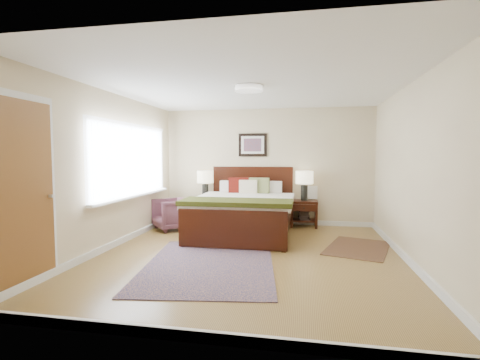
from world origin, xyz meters
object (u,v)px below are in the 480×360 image
Objects in this scene: nightstand_right at (304,211)px; nightstand_left at (205,204)px; lamp_left at (205,179)px; bed at (244,205)px; lamp_right at (304,180)px; rug_persian at (210,264)px; armchair at (172,214)px.

nightstand_left is at bearing -179.79° from nightstand_right.
bed is at bearing -41.23° from lamp_left.
lamp_right is 3.24m from rug_persian.
armchair is at bearing -164.31° from nightstand_right.
bed reaches higher than rug_persian.
bed is 1.49m from lamp_right.
nightstand_right is at bearing -90.00° from lamp_right.
bed is 1.35m from nightstand_left.
bed reaches higher than nightstand_left.
bed is at bearing -141.43° from lamp_right.
nightstand_left is (-1.02, 0.87, -0.14)m from bed.
bed is 0.94× the size of rug_persian.
rug_persian is (0.87, -2.82, -0.97)m from lamp_left.
nightstand_left is at bearing -90.00° from lamp_left.
armchair is (-0.48, -0.73, -0.11)m from nightstand_left.
lamp_right is at bearing 90.00° from nightstand_right.
bed is 2.01m from rug_persian.
bed is at bearing 41.87° from armchair.
nightstand_left is at bearing -179.47° from lamp_right.
lamp_left is (-1.02, 0.89, 0.41)m from bed.
bed is 4.21× the size of nightstand_left.
bed reaches higher than lamp_right.
bed is 1.41m from lamp_left.
lamp_right reaches higher than armchair.
nightstand_left is at bearing 139.40° from bed.
armchair is at bearing 174.40° from bed.
rug_persian is (-1.26, -2.82, -0.98)m from lamp_right.
lamp_left is at bearing 104.96° from armchair.
lamp_right is (2.14, 0.00, 0.01)m from lamp_left.
bed is at bearing -141.81° from nightstand_right.
bed is at bearing 77.96° from rug_persian.
armchair is (-2.61, -0.73, -0.03)m from nightstand_right.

